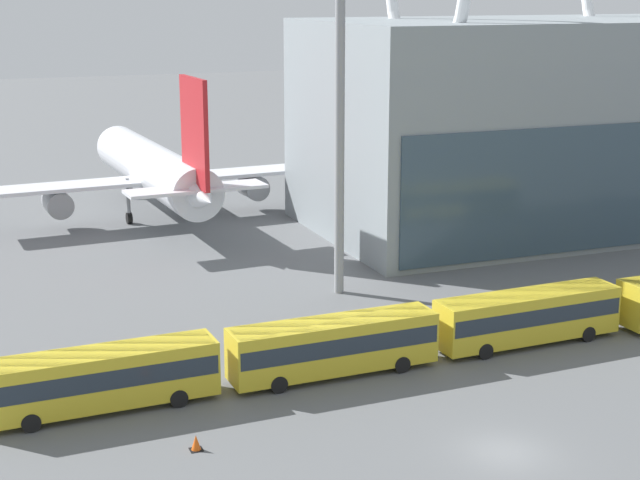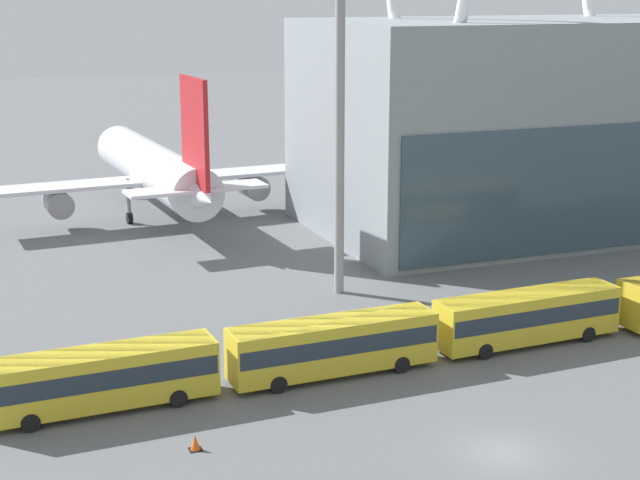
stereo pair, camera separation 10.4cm
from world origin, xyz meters
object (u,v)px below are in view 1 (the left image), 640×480
at_px(shuttle_bus_1, 334,343).
at_px(floodlight_mast, 340,90).
at_px(airliner_parked_remote, 567,143).
at_px(airliner_at_gate_far, 156,170).
at_px(shuttle_bus_0, 101,376).
at_px(traffic_cone_1, 196,443).
at_px(shuttle_bus_2, 528,314).

bearing_deg(shuttle_bus_1, floodlight_mast, 64.92).
relative_size(airliner_parked_remote, shuttle_bus_1, 3.26).
bearing_deg(airliner_parked_remote, floodlight_mast, -174.12).
bearing_deg(airliner_at_gate_far, airliner_parked_remote, -91.11).
xyz_separation_m(shuttle_bus_0, traffic_cone_1, (3.49, -6.32, -1.58)).
bearing_deg(airliner_at_gate_far, shuttle_bus_0, 160.74).
xyz_separation_m(shuttle_bus_1, floodlight_mast, (6.41, 14.75, 12.98)).
xyz_separation_m(shuttle_bus_0, shuttle_bus_2, (26.68, 0.44, 0.00)).
relative_size(airliner_at_gate_far, airliner_parked_remote, 0.85).
height_order(shuttle_bus_0, traffic_cone_1, shuttle_bus_0).
bearing_deg(airliner_at_gate_far, floodlight_mast, -168.65).
bearing_deg(shuttle_bus_0, airliner_at_gate_far, 71.97).
relative_size(airliner_at_gate_far, shuttle_bus_2, 2.76).
bearing_deg(shuttle_bus_0, airliner_parked_remote, 34.47).
xyz_separation_m(floodlight_mast, traffic_cone_1, (-16.26, -21.15, -14.56)).
distance_m(airliner_parked_remote, shuttle_bus_0, 75.68).
bearing_deg(airliner_at_gate_far, shuttle_bus_2, -164.76).
bearing_deg(traffic_cone_1, shuttle_bus_0, 118.93).
bearing_deg(floodlight_mast, airliner_parked_remote, 36.37).
distance_m(airliner_parked_remote, shuttle_bus_1, 65.39).
xyz_separation_m(shuttle_bus_0, floodlight_mast, (19.75, 14.83, 12.98)).
relative_size(airliner_at_gate_far, traffic_cone_1, 44.51).
relative_size(shuttle_bus_2, floodlight_mast, 0.52).
bearing_deg(floodlight_mast, shuttle_bus_0, -143.10).
height_order(shuttle_bus_0, shuttle_bus_1, same).
relative_size(airliner_parked_remote, floodlight_mast, 1.70).
distance_m(airliner_parked_remote, shuttle_bus_2, 56.19).
height_order(floodlight_mast, traffic_cone_1, floodlight_mast).
xyz_separation_m(airliner_at_gate_far, shuttle_bus_1, (1.00, -43.09, -2.92)).
relative_size(airliner_at_gate_far, shuttle_bus_0, 2.77).
distance_m(shuttle_bus_0, floodlight_mast, 27.91).
height_order(airliner_parked_remote, shuttle_bus_2, airliner_parked_remote).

